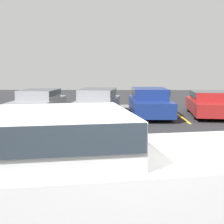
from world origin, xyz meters
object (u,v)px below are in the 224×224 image
object	(u,v)px
parked_sedan_b	(97,101)
wheel_stop_curb	(136,106)
parked_sedan_a	(39,101)
pickup_truck	(75,176)
parked_sedan_c	(149,101)
parked_sedan_d	(210,103)

from	to	relation	value
parked_sedan_b	wheel_stop_curb	distance (m)	3.75
parked_sedan_a	wheel_stop_curb	xyz separation A→B (m)	(4.90, 2.99, -0.58)
pickup_truck	wheel_stop_curb	xyz separation A→B (m)	(1.60, 14.13, -0.77)
pickup_truck	parked_sedan_c	xyz separation A→B (m)	(2.03, 10.84, -0.15)
pickup_truck	parked_sedan_d	size ratio (longest dim) A/B	1.29
pickup_truck	parked_sedan_d	bearing A→B (deg)	54.66
pickup_truck	parked_sedan_d	world-z (taller)	pickup_truck
pickup_truck	parked_sedan_b	xyz separation A→B (m)	(-0.45, 11.04, -0.17)
parked_sedan_b	wheel_stop_curb	size ratio (longest dim) A/B	2.75
pickup_truck	parked_sedan_c	bearing A→B (deg)	68.14
parked_sedan_b	parked_sedan_d	xyz separation A→B (m)	(5.36, -0.06, -0.05)
wheel_stop_curb	parked_sedan_d	bearing A→B (deg)	-43.49
parked_sedan_c	parked_sedan_d	size ratio (longest dim) A/B	1.03
parked_sedan_b	parked_sedan_d	size ratio (longest dim) A/B	1.10
parked_sedan_b	parked_sedan_d	world-z (taller)	parked_sedan_b
parked_sedan_b	parked_sedan_c	distance (m)	2.49
parked_sedan_a	parked_sedan_d	xyz separation A→B (m)	(8.21, -0.16, -0.03)
parked_sedan_b	parked_sedan_c	world-z (taller)	parked_sedan_c
parked_sedan_b	pickup_truck	bearing A→B (deg)	7.69
parked_sedan_c	wheel_stop_curb	distance (m)	3.38
parked_sedan_d	parked_sedan_a	bearing A→B (deg)	-85.28
wheel_stop_curb	parked_sedan_c	bearing A→B (deg)	-82.50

